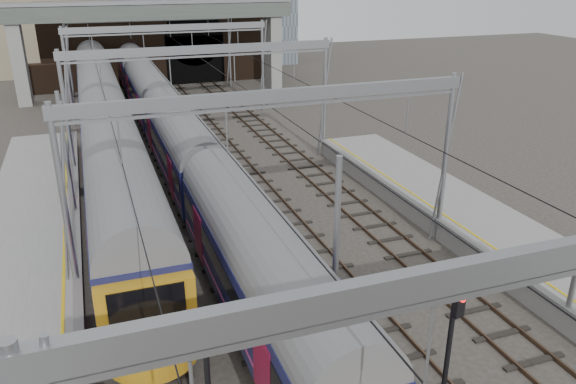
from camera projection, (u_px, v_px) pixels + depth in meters
name	position (u px, v px, depth m)	size (l,w,h in m)	color
tracks	(236.00, 207.00, 30.76)	(14.40, 80.00, 0.22)	#4C3828
overhead_line	(205.00, 68.00, 33.98)	(16.80, 80.00, 8.00)	gray
retaining_wall	(161.00, 44.00, 61.83)	(28.00, 2.75, 9.00)	black
overbridge	(152.00, 22.00, 55.12)	(28.00, 3.00, 9.25)	gray
train_main	(163.00, 114.00, 40.11)	(2.75, 63.70, 4.75)	black
train_second	(103.00, 111.00, 40.19)	(3.09, 53.47, 5.21)	black
signal_near_left	(207.00, 366.00, 13.98)	(0.36, 0.46, 4.75)	black
signal_near_centre	(451.00, 339.00, 15.23)	(0.35, 0.45, 4.49)	black
equip_cover_a	(297.00, 374.00, 18.12)	(0.81, 0.57, 0.10)	blue
equip_cover_b	(334.00, 284.00, 23.23)	(0.80, 0.56, 0.09)	blue
equip_cover_c	(387.00, 378.00, 17.91)	(0.95, 0.67, 0.11)	blue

